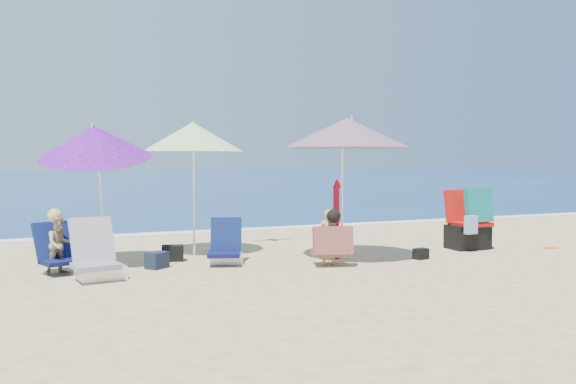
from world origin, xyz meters
name	(u,v)px	position (x,y,z in m)	size (l,w,h in m)	color
ground	(333,268)	(0.00, 0.00, 0.00)	(120.00, 120.00, 0.00)	#D8BC84
sea	(75,180)	(0.00, 45.00, -0.05)	(120.00, 80.00, 0.12)	navy
foam	(227,231)	(0.00, 5.10, 0.02)	(120.00, 0.50, 0.04)	white
umbrella_turquoise	(347,133)	(0.58, 0.64, 2.05)	(2.63, 2.63, 2.33)	white
umbrella_striped	(193,137)	(-1.55, 2.19, 2.01)	(2.25, 2.25, 2.30)	white
umbrella_blue	(95,142)	(-3.22, 1.61, 1.89)	(2.15, 2.20, 2.31)	white
furled_umbrella	(336,215)	(0.44, 0.73, 0.73)	(0.24, 0.33, 1.33)	maroon
chair_navy	(226,251)	(-1.32, 1.10, 0.19)	(0.75, 0.86, 0.70)	#0B0F41
chair_rainbow	(97,263)	(-3.32, 0.58, 0.22)	(0.73, 0.88, 0.82)	#C16544
camp_chair_left	(465,231)	(3.15, 0.83, 0.32)	(0.71, 0.67, 1.06)	#AA0C0D
camp_chair_right	(471,227)	(3.24, 0.80, 0.40)	(0.75, 0.80, 1.11)	#A20B13
person_center	(330,238)	(0.05, 0.21, 0.42)	(0.64, 0.66, 0.88)	tan
person_left	(59,244)	(-3.78, 1.20, 0.42)	(0.70, 0.77, 0.93)	tan
bag_navy_a	(157,260)	(-2.41, 1.05, 0.12)	(0.38, 0.37, 0.24)	#161E31
bag_black_a	(173,253)	(-2.04, 1.63, 0.13)	(0.39, 0.33, 0.25)	black
bag_tan	(322,247)	(0.53, 1.42, 0.11)	(0.28, 0.22, 0.22)	tan
bag_black_b	(421,254)	(1.70, 0.17, 0.09)	(0.26, 0.20, 0.18)	black
orange_item	(551,248)	(4.58, 0.19, 0.02)	(0.25, 0.14, 0.03)	orange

